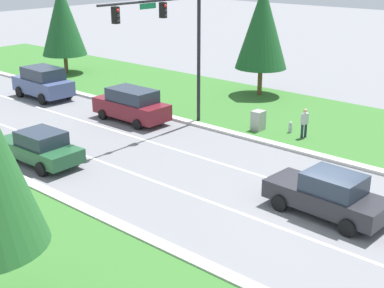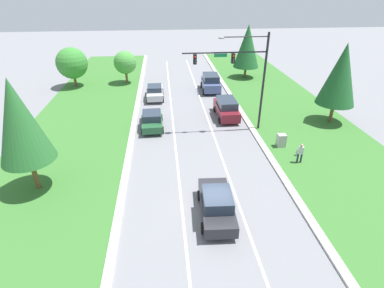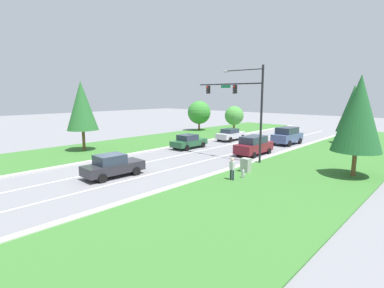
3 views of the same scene
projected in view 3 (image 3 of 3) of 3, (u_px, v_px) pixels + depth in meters
ground_plane at (113, 176)px, 23.22m from camera, size 160.00×160.00×0.00m
curb_strip_right at (162, 190)px, 19.46m from camera, size 0.50×90.00×0.15m
curb_strip_left at (78, 164)px, 26.95m from camera, size 0.50×90.00×0.15m
grass_verge_right at (228, 212)px, 15.98m from camera, size 10.00×90.00×0.08m
grass_verge_left at (53, 156)px, 30.44m from camera, size 10.00×90.00×0.08m
lane_stripe_inner_left at (101, 172)px, 24.41m from camera, size 0.14×81.00×0.01m
lane_stripe_inner_right at (127, 180)px, 22.02m from camera, size 0.14×81.00×0.01m
traffic_signal_mast at (243, 99)px, 27.75m from camera, size 7.30×0.41×8.80m
forest_sedan at (189, 141)px, 34.93m from camera, size 2.17×4.68×1.63m
burgundy_suv at (254, 145)px, 31.18m from camera, size 2.13×4.93×1.98m
charcoal_sedan at (113, 166)px, 22.83m from camera, size 2.21×4.75×1.76m
silver_sedan at (231, 134)px, 40.80m from camera, size 2.06×4.71×1.64m
slate_blue_suv at (287, 136)px, 37.64m from camera, size 2.41×4.75×2.17m
utility_cabinet at (246, 166)px, 24.06m from camera, size 0.70×0.60×1.18m
pedestrian at (232, 168)px, 21.74m from camera, size 0.43×0.32×1.69m
fire_hydrant at (243, 174)px, 22.38m from camera, size 0.34×0.20×0.70m
conifer_near_right_tree at (359, 114)px, 22.16m from camera, size 3.57×3.57×7.71m
oak_near_left_tree at (234, 116)px, 47.81m from camera, size 3.01×3.01×4.39m
conifer_far_right_tree at (353, 109)px, 37.14m from camera, size 3.62×3.62×7.40m
oak_far_left_tree at (199, 112)px, 51.59m from camera, size 3.96×3.96×5.13m
conifer_mid_left_tree at (82, 106)px, 32.63m from camera, size 3.35×3.35×7.71m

